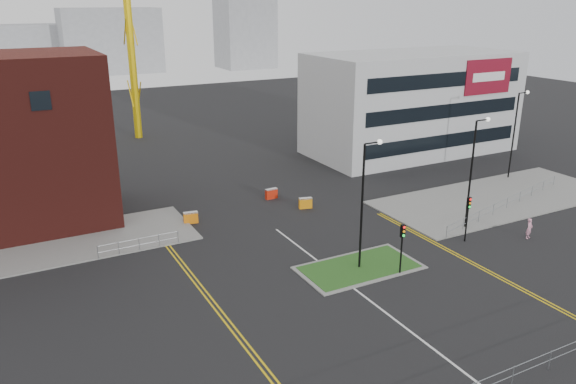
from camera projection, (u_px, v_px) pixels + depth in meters
The scene contains 26 objects.
ground at pixel (411, 332), 31.96m from camera, with size 200.00×200.00×0.00m, color black.
pavement_left at pixel (5, 255), 41.48m from camera, with size 28.00×8.00×0.12m, color slate.
pavement_right at pixel (497, 198), 53.38m from camera, with size 24.00×10.00×0.12m, color slate.
island_kerb at pixel (359, 268), 39.52m from camera, with size 8.60×4.60×0.08m, color slate.
grass_island at pixel (359, 267), 39.51m from camera, with size 8.00×4.00×0.12m, color #23511B.
office_block at pixel (411, 103), 68.24m from camera, with size 25.00×12.20×12.00m.
streetlamp_island at pixel (365, 195), 37.87m from camera, with size 1.46×0.36×9.18m.
streetlamp_right_near at pixel (474, 165), 44.85m from camera, with size 1.46×0.36×9.18m.
streetlamp_right_far at pixel (516, 128), 57.73m from camera, with size 1.46×0.36×9.18m.
traffic_light_island at pixel (402, 240), 37.89m from camera, with size 0.28×0.33×3.65m.
traffic_light_right at pixel (468, 211), 43.11m from camera, with size 0.28×0.33×3.65m.
railing_front at pixel (494, 380), 26.69m from camera, with size 24.05×0.05×1.10m.
railing_left at pixel (139, 242), 41.89m from camera, with size 6.05×0.05×1.10m.
railing_right at pixel (507, 201), 50.39m from camera, with size 19.05×5.05×1.10m.
centre_line at pixel (389, 315), 33.63m from camera, with size 0.15×30.00×0.01m, color silver.
yellow_left_a at pixel (201, 292), 36.33m from camera, with size 0.12×24.00×0.01m, color gold.
yellow_left_b at pixel (206, 291), 36.47m from camera, with size 0.12×24.00×0.01m, color gold.
yellow_right_a at pixel (459, 257), 41.18m from camera, with size 0.12×20.00×0.01m, color gold.
yellow_right_b at pixel (462, 256), 41.31m from camera, with size 0.12×20.00×0.01m, color gold.
skyline_b at pixel (111, 41), 142.44m from camera, with size 24.00×12.00×16.00m, color gray.
skyline_c at pixel (245, 15), 151.80m from camera, with size 14.00×12.00×28.00m, color gray.
skyline_d at pixel (32, 49), 143.48m from camera, with size 30.00×12.00×12.00m, color gray.
pedestrian at pixel (529, 228), 44.22m from camera, with size 0.61×0.40×1.66m, color pink.
barrier_left at pixel (191, 217), 47.29m from camera, with size 1.24×0.57×1.01m.
barrier_mid at pixel (271, 193), 53.17m from camera, with size 1.19×0.46×0.98m.
barrier_right at pixel (305, 203), 50.70m from camera, with size 1.24×0.66×0.99m.
Camera 1 is at (-19.11, -21.15, 17.92)m, focal length 35.00 mm.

